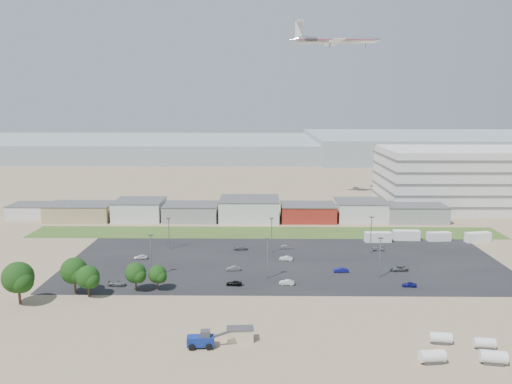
{
  "coord_description": "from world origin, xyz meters",
  "views": [
    {
      "loc": [
        -1.24,
        -113.44,
        43.71
      ],
      "look_at": [
        -2.92,
        22.0,
        19.44
      ],
      "focal_mm": 35.0,
      "sensor_mm": 36.0,
      "label": 1
    }
  ],
  "objects_px": {
    "parked_car_1": "(341,270)",
    "parked_car_7": "(286,258)",
    "portable_shed": "(240,334)",
    "parked_car_0": "(399,268)",
    "parked_car_11": "(287,247)",
    "parked_car_8": "(378,249)",
    "airliner": "(336,40)",
    "parked_car_3": "(234,283)",
    "parked_car_4": "(233,268)",
    "parked_car_5": "(141,257)",
    "parked_car_6": "(241,248)",
    "parked_car_10": "(117,283)",
    "telehandler": "(201,339)",
    "tree_far_left": "(18,281)",
    "storage_tank_nw": "(441,337)",
    "parked_car_2": "(409,284)",
    "parked_car_13": "(287,282)",
    "box_trailer_a": "(378,237)"
  },
  "relations": [
    {
      "from": "portable_shed",
      "to": "parked_car_7",
      "type": "xyz_separation_m",
      "value": [
        10.85,
        48.28,
        -0.66
      ]
    },
    {
      "from": "airliner",
      "to": "parked_car_11",
      "type": "distance_m",
      "value": 103.67
    },
    {
      "from": "box_trailer_a",
      "to": "parked_car_8",
      "type": "bearing_deg",
      "value": -103.25
    },
    {
      "from": "parked_car_7",
      "to": "airliner",
      "type": "bearing_deg",
      "value": 171.56
    },
    {
      "from": "parked_car_10",
      "to": "portable_shed",
      "type": "bearing_deg",
      "value": -128.18
    },
    {
      "from": "airliner",
      "to": "parked_car_3",
      "type": "bearing_deg",
      "value": -112.17
    },
    {
      "from": "telehandler",
      "to": "parked_car_0",
      "type": "xyz_separation_m",
      "value": [
        47.3,
        42.56,
        -1.0
      ]
    },
    {
      "from": "portable_shed",
      "to": "parked_car_0",
      "type": "xyz_separation_m",
      "value": [
        40.27,
        39.84,
        -0.64
      ]
    },
    {
      "from": "parked_car_4",
      "to": "parked_car_7",
      "type": "relative_size",
      "value": 1.0
    },
    {
      "from": "parked_car_11",
      "to": "box_trailer_a",
      "type": "bearing_deg",
      "value": -75.48
    },
    {
      "from": "parked_car_2",
      "to": "parked_car_6",
      "type": "height_order",
      "value": "parked_car_6"
    },
    {
      "from": "tree_far_left",
      "to": "parked_car_1",
      "type": "xyz_separation_m",
      "value": [
        73.86,
        22.1,
        -4.83
      ]
    },
    {
      "from": "portable_shed",
      "to": "parked_car_0",
      "type": "height_order",
      "value": "portable_shed"
    },
    {
      "from": "parked_car_1",
      "to": "parked_car_7",
      "type": "relative_size",
      "value": 1.06
    },
    {
      "from": "airliner",
      "to": "parked_car_0",
      "type": "relative_size",
      "value": 8.69
    },
    {
      "from": "telehandler",
      "to": "parked_car_1",
      "type": "distance_m",
      "value": 51.98
    },
    {
      "from": "parked_car_7",
      "to": "parked_car_13",
      "type": "bearing_deg",
      "value": 5.56
    },
    {
      "from": "portable_shed",
      "to": "parked_car_11",
      "type": "bearing_deg",
      "value": 74.58
    },
    {
      "from": "parked_car_10",
      "to": "telehandler",
      "type": "bearing_deg",
      "value": -138.12
    },
    {
      "from": "portable_shed",
      "to": "parked_car_8",
      "type": "distance_m",
      "value": 69.84
    },
    {
      "from": "storage_tank_nw",
      "to": "parked_car_8",
      "type": "relative_size",
      "value": 1.12
    },
    {
      "from": "parked_car_6",
      "to": "airliner",
      "type": "bearing_deg",
      "value": -32.52
    },
    {
      "from": "parked_car_10",
      "to": "parked_car_7",
      "type": "bearing_deg",
      "value": -60.32
    },
    {
      "from": "parked_car_1",
      "to": "parked_car_4",
      "type": "xyz_separation_m",
      "value": [
        -28.2,
        0.89,
        -0.03
      ]
    },
    {
      "from": "telehandler",
      "to": "storage_tank_nw",
      "type": "height_order",
      "value": "telehandler"
    },
    {
      "from": "parked_car_11",
      "to": "portable_shed",
      "type": "bearing_deg",
      "value": 167.91
    },
    {
      "from": "box_trailer_a",
      "to": "parked_car_13",
      "type": "relative_size",
      "value": 2.28
    },
    {
      "from": "parked_car_6",
      "to": "parked_car_10",
      "type": "distance_m",
      "value": 41.87
    },
    {
      "from": "parked_car_11",
      "to": "airliner",
      "type": "bearing_deg",
      "value": -18.98
    },
    {
      "from": "airliner",
      "to": "parked_car_2",
      "type": "distance_m",
      "value": 125.68
    },
    {
      "from": "parked_car_1",
      "to": "parked_car_11",
      "type": "xyz_separation_m",
      "value": [
        -13.06,
        21.15,
        -0.06
      ]
    },
    {
      "from": "parked_car_0",
      "to": "parked_car_10",
      "type": "relative_size",
      "value": 1.06
    },
    {
      "from": "parked_car_1",
      "to": "parked_car_6",
      "type": "bearing_deg",
      "value": -129.08
    },
    {
      "from": "tree_far_left",
      "to": "parked_car_3",
      "type": "bearing_deg",
      "value": 14.73
    },
    {
      "from": "parked_car_0",
      "to": "parked_car_7",
      "type": "distance_m",
      "value": 30.61
    },
    {
      "from": "parked_car_5",
      "to": "parked_car_0",
      "type": "bearing_deg",
      "value": 75.18
    },
    {
      "from": "parked_car_3",
      "to": "parked_car_4",
      "type": "xyz_separation_m",
      "value": [
        -0.76,
        10.79,
        0.06
      ]
    },
    {
      "from": "parked_car_5",
      "to": "parked_car_8",
      "type": "bearing_deg",
      "value": 89.92
    },
    {
      "from": "parked_car_6",
      "to": "parked_car_10",
      "type": "bearing_deg",
      "value": 131.0
    },
    {
      "from": "parked_car_8",
      "to": "airliner",
      "type": "bearing_deg",
      "value": 6.55
    },
    {
      "from": "tree_far_left",
      "to": "parked_car_5",
      "type": "height_order",
      "value": "tree_far_left"
    },
    {
      "from": "airliner",
      "to": "parked_car_0",
      "type": "height_order",
      "value": "airliner"
    },
    {
      "from": "portable_shed",
      "to": "tree_far_left",
      "type": "distance_m",
      "value": 51.97
    },
    {
      "from": "parked_car_6",
      "to": "parked_car_5",
      "type": "bearing_deg",
      "value": 103.06
    },
    {
      "from": "parked_car_4",
      "to": "parked_car_8",
      "type": "height_order",
      "value": "parked_car_4"
    },
    {
      "from": "parked_car_8",
      "to": "parked_car_11",
      "type": "distance_m",
      "value": 27.39
    },
    {
      "from": "storage_tank_nw",
      "to": "parked_car_2",
      "type": "relative_size",
      "value": 1.13
    },
    {
      "from": "parked_car_3",
      "to": "parked_car_13",
      "type": "relative_size",
      "value": 1.04
    },
    {
      "from": "portable_shed",
      "to": "parked_car_4",
      "type": "xyz_separation_m",
      "value": [
        -3.49,
        39.33,
        -0.66
      ]
    },
    {
      "from": "box_trailer_a",
      "to": "parked_car_1",
      "type": "height_order",
      "value": "box_trailer_a"
    }
  ]
}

